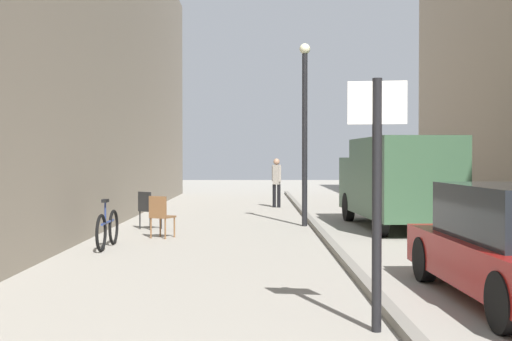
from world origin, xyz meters
TOP-DOWN VIEW (x-y plane):
  - ground_plane at (0.00, 12.00)m, footprint 80.00×80.00m
  - building_facade_left at (-4.89, 12.00)m, footprint 2.59×40.00m
  - kerb_strip at (1.58, 12.00)m, footprint 0.16×40.00m
  - pedestrian_main_foreground at (0.81, 22.72)m, footprint 0.33×0.26m
  - delivery_van at (3.65, 15.75)m, footprint 2.22×5.44m
  - street_sign_post at (1.31, 5.71)m, footprint 0.60×0.12m
  - lamp_post at (1.34, 16.19)m, footprint 0.28×0.28m
  - bicycle_leaning at (-2.86, 11.99)m, footprint 0.10×1.77m
  - cafe_chair_near_window at (-2.63, 15.43)m, footprint 0.62×0.62m
  - cafe_chair_by_doorway at (-2.05, 13.59)m, footprint 0.58×0.58m

SIDE VIEW (x-z plane):
  - ground_plane at x=0.00m, z-range 0.00..0.00m
  - kerb_strip at x=1.58m, z-range 0.00..0.12m
  - bicycle_leaning at x=-2.86m, z-range -0.11..0.87m
  - cafe_chair_near_window at x=-2.63m, z-range 0.08..1.02m
  - cafe_chair_by_doorway at x=-2.05m, z-range 0.08..1.02m
  - pedestrian_main_foreground at x=0.81m, z-range 0.14..1.90m
  - delivery_van at x=3.65m, z-range 0.09..2.37m
  - street_sign_post at x=1.31m, z-range 0.25..2.85m
  - lamp_post at x=1.34m, z-range 0.34..5.10m
  - building_facade_left at x=-4.89m, z-range 0.00..9.31m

